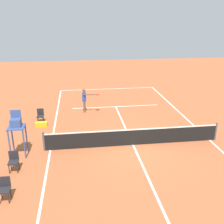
{
  "coord_description": "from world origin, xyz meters",
  "views": [
    {
      "loc": [
        2.93,
        12.88,
        6.79
      ],
      "look_at": [
        0.74,
        -3.29,
        0.8
      ],
      "focal_mm": 42.22,
      "sensor_mm": 36.0,
      "label": 1
    }
  ],
  "objects_px": {
    "umpire_chair": "(16,126)",
    "courtside_chair_far": "(14,160)",
    "courtside_chair_near": "(4,188)",
    "equipment_bag": "(41,124)",
    "courtside_chair_mid": "(40,115)",
    "tennis_ball": "(62,122)",
    "player_serving": "(85,98)"
  },
  "relations": [
    {
      "from": "umpire_chair",
      "to": "courtside_chair_far",
      "type": "xyz_separation_m",
      "value": [
        -0.04,
        1.47,
        -1.07
      ]
    },
    {
      "from": "umpire_chair",
      "to": "courtside_chair_near",
      "type": "bearing_deg",
      "value": 92.01
    },
    {
      "from": "equipment_bag",
      "to": "umpire_chair",
      "type": "bearing_deg",
      "value": 79.6
    },
    {
      "from": "courtside_chair_near",
      "to": "courtside_chair_mid",
      "type": "relative_size",
      "value": 1.0
    },
    {
      "from": "courtside_chair_mid",
      "to": "umpire_chair",
      "type": "bearing_deg",
      "value": 82.64
    },
    {
      "from": "courtside_chair_mid",
      "to": "courtside_chair_far",
      "type": "xyz_separation_m",
      "value": [
        0.53,
        5.83,
        0.0
      ]
    },
    {
      "from": "tennis_ball",
      "to": "umpire_chair",
      "type": "bearing_deg",
      "value": 64.56
    },
    {
      "from": "tennis_ball",
      "to": "courtside_chair_near",
      "type": "height_order",
      "value": "courtside_chair_near"
    },
    {
      "from": "player_serving",
      "to": "courtside_chair_near",
      "type": "relative_size",
      "value": 1.9
    },
    {
      "from": "tennis_ball",
      "to": "courtside_chair_mid",
      "type": "distance_m",
      "value": 1.52
    },
    {
      "from": "courtside_chair_mid",
      "to": "tennis_ball",
      "type": "bearing_deg",
      "value": 173.22
    },
    {
      "from": "umpire_chair",
      "to": "equipment_bag",
      "type": "relative_size",
      "value": 3.17
    },
    {
      "from": "umpire_chair",
      "to": "courtside_chair_mid",
      "type": "xyz_separation_m",
      "value": [
        -0.56,
        -4.36,
        -1.07
      ]
    },
    {
      "from": "player_serving",
      "to": "courtside_chair_near",
      "type": "bearing_deg",
      "value": -7.82
    },
    {
      "from": "tennis_ball",
      "to": "courtside_chair_mid",
      "type": "relative_size",
      "value": 0.07
    },
    {
      "from": "player_serving",
      "to": "courtside_chair_far",
      "type": "xyz_separation_m",
      "value": [
        3.57,
        7.48,
        -0.55
      ]
    },
    {
      "from": "equipment_bag",
      "to": "courtside_chair_near",
      "type": "bearing_deg",
      "value": 85.67
    },
    {
      "from": "umpire_chair",
      "to": "tennis_ball",
      "type": "bearing_deg",
      "value": -115.44
    },
    {
      "from": "player_serving",
      "to": "courtside_chair_mid",
      "type": "height_order",
      "value": "player_serving"
    },
    {
      "from": "umpire_chair",
      "to": "courtside_chair_far",
      "type": "bearing_deg",
      "value": 91.4
    },
    {
      "from": "tennis_ball",
      "to": "equipment_bag",
      "type": "relative_size",
      "value": 0.09
    },
    {
      "from": "umpire_chair",
      "to": "courtside_chair_near",
      "type": "distance_m",
      "value": 3.72
    },
    {
      "from": "player_serving",
      "to": "courtside_chair_far",
      "type": "height_order",
      "value": "player_serving"
    },
    {
      "from": "player_serving",
      "to": "courtside_chair_mid",
      "type": "relative_size",
      "value": 1.9
    },
    {
      "from": "courtside_chair_mid",
      "to": "equipment_bag",
      "type": "height_order",
      "value": "courtside_chair_mid"
    },
    {
      "from": "umpire_chair",
      "to": "courtside_chair_near",
      "type": "relative_size",
      "value": 2.54
    },
    {
      "from": "player_serving",
      "to": "tennis_ball",
      "type": "height_order",
      "value": "player_serving"
    },
    {
      "from": "courtside_chair_far",
      "to": "player_serving",
      "type": "bearing_deg",
      "value": -115.5
    },
    {
      "from": "tennis_ball",
      "to": "umpire_chair",
      "type": "distance_m",
      "value": 4.9
    },
    {
      "from": "umpire_chair",
      "to": "player_serving",
      "type": "bearing_deg",
      "value": -120.97
    },
    {
      "from": "courtside_chair_mid",
      "to": "courtside_chair_near",
      "type": "bearing_deg",
      "value": 86.84
    },
    {
      "from": "equipment_bag",
      "to": "courtside_chair_mid",
      "type": "bearing_deg",
      "value": -80.83
    }
  ]
}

